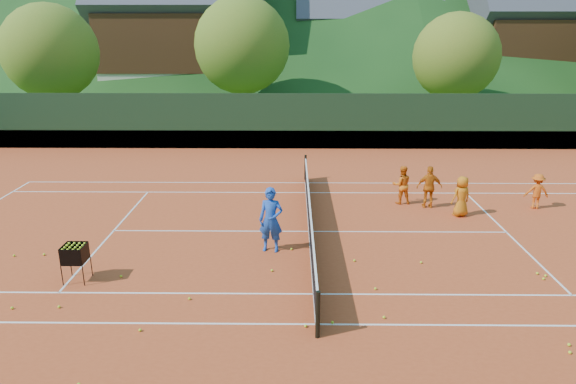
{
  "coord_description": "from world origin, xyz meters",
  "views": [
    {
      "loc": [
        -0.53,
        -15.51,
        6.36
      ],
      "look_at": [
        -0.7,
        0.0,
        1.37
      ],
      "focal_mm": 32.0,
      "sensor_mm": 36.0,
      "label": 1
    }
  ],
  "objects_px": {
    "student_a": "(402,185)",
    "chalet_mid": "(364,43)",
    "student_c": "(461,196)",
    "tennis_net": "(310,217)",
    "student_d": "(537,191)",
    "student_b": "(429,187)",
    "coach": "(271,220)",
    "chalet_left": "(183,36)",
    "ball_hopper": "(75,254)",
    "chalet_right": "(536,41)"
  },
  "relations": [
    {
      "from": "student_a",
      "to": "chalet_mid",
      "type": "xyz_separation_m",
      "value": [
        2.47,
        31.14,
        4.24
      ]
    },
    {
      "from": "student_c",
      "to": "tennis_net",
      "type": "relative_size",
      "value": 0.12
    },
    {
      "from": "student_d",
      "to": "tennis_net",
      "type": "distance_m",
      "value": 8.67
    },
    {
      "from": "student_a",
      "to": "student_b",
      "type": "distance_m",
      "value": 1.02
    },
    {
      "from": "coach",
      "to": "chalet_left",
      "type": "bearing_deg",
      "value": 114.48
    },
    {
      "from": "student_a",
      "to": "chalet_left",
      "type": "xyz_separation_m",
      "value": [
        -13.53,
        27.14,
        4.9
      ]
    },
    {
      "from": "coach",
      "to": "ball_hopper",
      "type": "bearing_deg",
      "value": -149.83
    },
    {
      "from": "student_c",
      "to": "chalet_right",
      "type": "height_order",
      "value": "chalet_right"
    },
    {
      "from": "chalet_mid",
      "to": "student_a",
      "type": "bearing_deg",
      "value": -94.54
    },
    {
      "from": "ball_hopper",
      "to": "chalet_left",
      "type": "height_order",
      "value": "chalet_left"
    },
    {
      "from": "student_d",
      "to": "ball_hopper",
      "type": "bearing_deg",
      "value": 27.51
    },
    {
      "from": "student_b",
      "to": "student_d",
      "type": "height_order",
      "value": "student_b"
    },
    {
      "from": "student_d",
      "to": "chalet_left",
      "type": "relative_size",
      "value": 0.09
    },
    {
      "from": "coach",
      "to": "chalet_right",
      "type": "height_order",
      "value": "chalet_right"
    },
    {
      "from": "coach",
      "to": "chalet_mid",
      "type": "relative_size",
      "value": 0.15
    },
    {
      "from": "student_b",
      "to": "tennis_net",
      "type": "bearing_deg",
      "value": 31.69
    },
    {
      "from": "student_d",
      "to": "student_a",
      "type": "bearing_deg",
      "value": -0.29
    },
    {
      "from": "chalet_left",
      "to": "ball_hopper",
      "type": "bearing_deg",
      "value": -83.48
    },
    {
      "from": "coach",
      "to": "student_c",
      "type": "bearing_deg",
      "value": 33.76
    },
    {
      "from": "chalet_left",
      "to": "chalet_right",
      "type": "height_order",
      "value": "chalet_left"
    },
    {
      "from": "ball_hopper",
      "to": "chalet_left",
      "type": "distance_m",
      "value": 34.02
    },
    {
      "from": "tennis_net",
      "to": "chalet_left",
      "type": "bearing_deg",
      "value": 108.43
    },
    {
      "from": "student_c",
      "to": "student_d",
      "type": "bearing_deg",
      "value": 174.5
    },
    {
      "from": "chalet_right",
      "to": "chalet_left",
      "type": "bearing_deg",
      "value": -180.0
    },
    {
      "from": "student_d",
      "to": "chalet_mid",
      "type": "distance_m",
      "value": 32.02
    },
    {
      "from": "student_a",
      "to": "tennis_net",
      "type": "distance_m",
      "value": 4.55
    },
    {
      "from": "student_a",
      "to": "chalet_mid",
      "type": "height_order",
      "value": "chalet_mid"
    },
    {
      "from": "student_b",
      "to": "student_d",
      "type": "relative_size",
      "value": 1.2
    },
    {
      "from": "student_d",
      "to": "chalet_right",
      "type": "bearing_deg",
      "value": -107.18
    },
    {
      "from": "student_b",
      "to": "student_c",
      "type": "bearing_deg",
      "value": 139.22
    },
    {
      "from": "tennis_net",
      "to": "ball_hopper",
      "type": "bearing_deg",
      "value": -150.77
    },
    {
      "from": "coach",
      "to": "student_d",
      "type": "relative_size",
      "value": 1.49
    },
    {
      "from": "coach",
      "to": "student_d",
      "type": "height_order",
      "value": "coach"
    },
    {
      "from": "tennis_net",
      "to": "chalet_mid",
      "type": "bearing_deg",
      "value": 79.99
    },
    {
      "from": "student_a",
      "to": "chalet_left",
      "type": "height_order",
      "value": "chalet_left"
    },
    {
      "from": "chalet_mid",
      "to": "coach",
      "type": "bearing_deg",
      "value": -101.43
    },
    {
      "from": "student_a",
      "to": "chalet_right",
      "type": "distance_m",
      "value": 32.07
    },
    {
      "from": "tennis_net",
      "to": "ball_hopper",
      "type": "height_order",
      "value": "tennis_net"
    },
    {
      "from": "student_a",
      "to": "student_b",
      "type": "relative_size",
      "value": 0.93
    },
    {
      "from": "student_a",
      "to": "chalet_left",
      "type": "distance_m",
      "value": 30.72
    },
    {
      "from": "chalet_left",
      "to": "chalet_mid",
      "type": "distance_m",
      "value": 16.51
    },
    {
      "from": "coach",
      "to": "chalet_left",
      "type": "relative_size",
      "value": 0.14
    },
    {
      "from": "chalet_left",
      "to": "student_c",
      "type": "bearing_deg",
      "value": -61.68
    },
    {
      "from": "student_c",
      "to": "ball_hopper",
      "type": "height_order",
      "value": "student_c"
    },
    {
      "from": "student_c",
      "to": "coach",
      "type": "bearing_deg",
      "value": 4.0
    },
    {
      "from": "coach",
      "to": "student_b",
      "type": "relative_size",
      "value": 1.24
    },
    {
      "from": "chalet_right",
      "to": "coach",
      "type": "bearing_deg",
      "value": -123.91
    },
    {
      "from": "tennis_net",
      "to": "chalet_right",
      "type": "bearing_deg",
      "value": 56.31
    },
    {
      "from": "student_a",
      "to": "chalet_left",
      "type": "relative_size",
      "value": 0.11
    },
    {
      "from": "coach",
      "to": "chalet_mid",
      "type": "xyz_separation_m",
      "value": [
        7.18,
        35.5,
        4.0
      ]
    }
  ]
}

